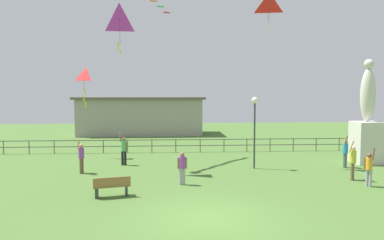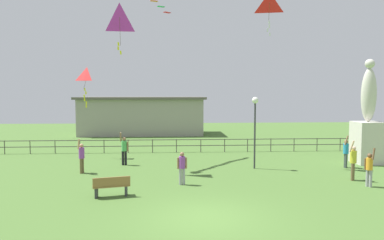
{
  "view_description": "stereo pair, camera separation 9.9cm",
  "coord_description": "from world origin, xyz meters",
  "px_view_note": "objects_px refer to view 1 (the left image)",
  "views": [
    {
      "loc": [
        -1.32,
        -12.17,
        4.25
      ],
      "look_at": [
        -0.14,
        5.81,
        2.93
      ],
      "focal_mm": 34.27,
      "sensor_mm": 36.0,
      "label": 1
    },
    {
      "loc": [
        -1.22,
        -12.18,
        4.25
      ],
      "look_at": [
        -0.14,
        5.81,
        2.93
      ],
      "focal_mm": 34.27,
      "sensor_mm": 36.0,
      "label": 2
    }
  ],
  "objects_px": {
    "lamppost": "(255,116)",
    "person_2": "(124,149)",
    "person_5": "(369,167)",
    "kite_2": "(86,77)",
    "person_0": "(345,151)",
    "person_3": "(353,160)",
    "kite_0": "(269,4)",
    "park_bench": "(112,186)",
    "person_1": "(182,166)",
    "kite_1": "(119,18)",
    "person_4": "(81,156)",
    "statue_monument": "(367,128)"
  },
  "relations": [
    {
      "from": "person_0",
      "to": "person_3",
      "type": "height_order",
      "value": "person_3"
    },
    {
      "from": "person_5",
      "to": "kite_1",
      "type": "bearing_deg",
      "value": 162.08
    },
    {
      "from": "statue_monument",
      "to": "person_0",
      "type": "relative_size",
      "value": 3.33
    },
    {
      "from": "park_bench",
      "to": "person_0",
      "type": "distance_m",
      "value": 13.45
    },
    {
      "from": "person_5",
      "to": "kite_0",
      "type": "bearing_deg",
      "value": 126.33
    },
    {
      "from": "person_5",
      "to": "kite_0",
      "type": "relative_size",
      "value": 0.77
    },
    {
      "from": "person_4",
      "to": "kite_1",
      "type": "height_order",
      "value": "kite_1"
    },
    {
      "from": "statue_monument",
      "to": "kite_2",
      "type": "bearing_deg",
      "value": 168.39
    },
    {
      "from": "person_2",
      "to": "person_4",
      "type": "bearing_deg",
      "value": -133.39
    },
    {
      "from": "person_5",
      "to": "kite_2",
      "type": "bearing_deg",
      "value": 148.03
    },
    {
      "from": "person_2",
      "to": "kite_2",
      "type": "xyz_separation_m",
      "value": [
        -2.81,
        3.29,
        4.34
      ]
    },
    {
      "from": "lamppost",
      "to": "person_0",
      "type": "relative_size",
      "value": 2.14
    },
    {
      "from": "kite_0",
      "to": "park_bench",
      "type": "bearing_deg",
      "value": -144.81
    },
    {
      "from": "lamppost",
      "to": "kite_2",
      "type": "relative_size",
      "value": 1.54
    },
    {
      "from": "statue_monument",
      "to": "person_0",
      "type": "xyz_separation_m",
      "value": [
        -1.93,
        -1.25,
        -1.18
      ]
    },
    {
      "from": "person_5",
      "to": "kite_2",
      "type": "distance_m",
      "value": 17.7
    },
    {
      "from": "park_bench",
      "to": "person_1",
      "type": "height_order",
      "value": "person_1"
    },
    {
      "from": "kite_2",
      "to": "kite_0",
      "type": "bearing_deg",
      "value": -21.6
    },
    {
      "from": "kite_1",
      "to": "statue_monument",
      "type": "bearing_deg",
      "value": 6.78
    },
    {
      "from": "person_2",
      "to": "park_bench",
      "type": "bearing_deg",
      "value": -87.36
    },
    {
      "from": "person_1",
      "to": "person_5",
      "type": "height_order",
      "value": "person_5"
    },
    {
      "from": "kite_0",
      "to": "kite_2",
      "type": "distance_m",
      "value": 12.56
    },
    {
      "from": "person_0",
      "to": "person_4",
      "type": "distance_m",
      "value": 14.71
    },
    {
      "from": "person_3",
      "to": "kite_0",
      "type": "distance_m",
      "value": 9.53
    },
    {
      "from": "person_2",
      "to": "kite_1",
      "type": "distance_m",
      "value": 7.47
    },
    {
      "from": "statue_monument",
      "to": "person_0",
      "type": "bearing_deg",
      "value": -147.07
    },
    {
      "from": "lamppost",
      "to": "person_2",
      "type": "xyz_separation_m",
      "value": [
        -7.47,
        1.46,
        -1.99
      ]
    },
    {
      "from": "statue_monument",
      "to": "person_3",
      "type": "bearing_deg",
      "value": -125.67
    },
    {
      "from": "person_3",
      "to": "kite_1",
      "type": "distance_m",
      "value": 13.79
    },
    {
      "from": "lamppost",
      "to": "person_2",
      "type": "bearing_deg",
      "value": 168.93
    },
    {
      "from": "person_4",
      "to": "kite_1",
      "type": "bearing_deg",
      "value": 2.0
    },
    {
      "from": "lamppost",
      "to": "kite_1",
      "type": "xyz_separation_m",
      "value": [
        -7.36,
        -0.56,
        5.2
      ]
    },
    {
      "from": "statue_monument",
      "to": "person_5",
      "type": "relative_size",
      "value": 3.48
    },
    {
      "from": "person_0",
      "to": "person_3",
      "type": "bearing_deg",
      "value": -110.32
    },
    {
      "from": "statue_monument",
      "to": "person_1",
      "type": "height_order",
      "value": "statue_monument"
    },
    {
      "from": "person_1",
      "to": "person_2",
      "type": "relative_size",
      "value": 0.79
    },
    {
      "from": "statue_monument",
      "to": "person_4",
      "type": "height_order",
      "value": "statue_monument"
    },
    {
      "from": "person_1",
      "to": "person_3",
      "type": "height_order",
      "value": "person_3"
    },
    {
      "from": "person_2",
      "to": "person_5",
      "type": "distance_m",
      "value": 13.07
    },
    {
      "from": "park_bench",
      "to": "person_0",
      "type": "height_order",
      "value": "person_0"
    },
    {
      "from": "person_0",
      "to": "person_3",
      "type": "distance_m",
      "value": 3.17
    },
    {
      "from": "park_bench",
      "to": "kite_0",
      "type": "xyz_separation_m",
      "value": [
        7.98,
        5.62,
        8.79
      ]
    },
    {
      "from": "person_1",
      "to": "kite_1",
      "type": "xyz_separation_m",
      "value": [
        -3.16,
        2.86,
        7.29
      ]
    },
    {
      "from": "kite_2",
      "to": "person_5",
      "type": "bearing_deg",
      "value": -31.97
    },
    {
      "from": "kite_0",
      "to": "kite_2",
      "type": "height_order",
      "value": "kite_0"
    },
    {
      "from": "lamppost",
      "to": "person_5",
      "type": "height_order",
      "value": "lamppost"
    },
    {
      "from": "person_0",
      "to": "person_2",
      "type": "height_order",
      "value": "person_2"
    },
    {
      "from": "person_3",
      "to": "kite_0",
      "type": "xyz_separation_m",
      "value": [
        -3.33,
        3.42,
        8.25
      ]
    },
    {
      "from": "statue_monument",
      "to": "person_2",
      "type": "bearing_deg",
      "value": 178.84
    },
    {
      "from": "kite_0",
      "to": "statue_monument",
      "type": "bearing_deg",
      "value": 7.22
    }
  ]
}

